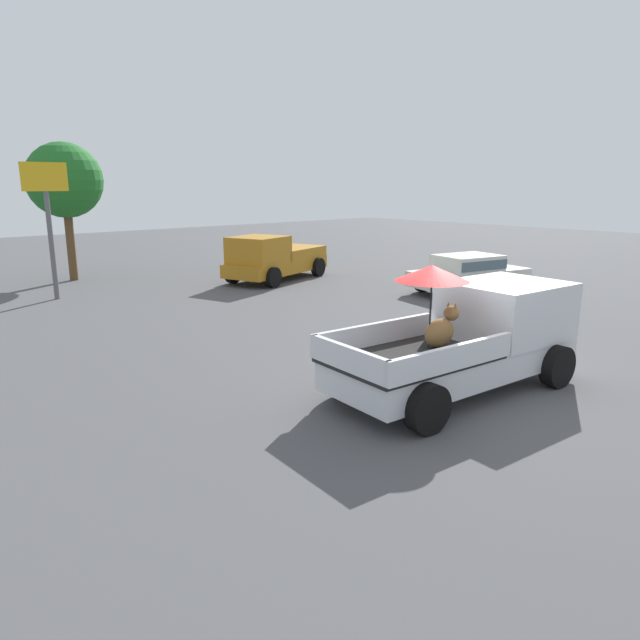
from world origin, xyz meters
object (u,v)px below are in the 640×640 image
(parked_sedan_near, at_px, (468,272))
(motel_sign, at_px, (47,203))
(pickup_truck_main, at_px, (472,336))
(pickup_truck_red, at_px, (274,258))

(parked_sedan_near, distance_m, motel_sign, 14.22)
(pickup_truck_main, relative_size, parked_sedan_near, 1.14)
(pickup_truck_red, xyz_separation_m, motel_sign, (-7.72, 1.77, 2.26))
(parked_sedan_near, relative_size, motel_sign, 1.04)
(pickup_truck_red, relative_size, motel_sign, 1.16)
(pickup_truck_red, height_order, parked_sedan_near, pickup_truck_red)
(parked_sedan_near, height_order, motel_sign, motel_sign)
(parked_sedan_near, bearing_deg, pickup_truck_red, 129.80)
(pickup_truck_main, xyz_separation_m, pickup_truck_red, (4.73, 12.28, -0.10))
(pickup_truck_main, distance_m, pickup_truck_red, 13.16)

